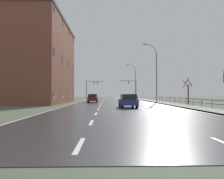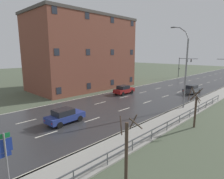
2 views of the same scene
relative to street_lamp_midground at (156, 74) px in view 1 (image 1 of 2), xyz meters
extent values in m
cube|color=#4C5642|center=(-7.44, 12.91, -5.31)|extent=(160.00, 160.00, 0.12)
cube|color=#303033|center=(-7.44, 24.91, -5.24)|extent=(14.00, 120.00, 0.02)
cube|color=beige|center=(-9.77, -33.09, -5.23)|extent=(0.16, 2.20, 0.01)
cube|color=beige|center=(-9.77, -27.69, -5.23)|extent=(0.16, 2.20, 0.01)
cube|color=beige|center=(-9.77, -22.29, -5.23)|extent=(0.16, 2.20, 0.01)
cube|color=beige|center=(-9.77, -16.89, -5.23)|extent=(0.16, 2.20, 0.01)
cube|color=beige|center=(-9.77, -11.49, -5.23)|extent=(0.16, 2.20, 0.01)
cube|color=beige|center=(-9.77, -6.09, -5.23)|extent=(0.16, 2.20, 0.01)
cube|color=beige|center=(-9.77, -0.69, -5.23)|extent=(0.16, 2.20, 0.01)
cube|color=beige|center=(-9.77, 4.71, -5.23)|extent=(0.16, 2.20, 0.01)
cube|color=beige|center=(-9.77, 10.11, -5.23)|extent=(0.16, 2.20, 0.01)
cube|color=beige|center=(-9.77, 15.51, -5.23)|extent=(0.16, 2.20, 0.01)
cube|color=beige|center=(-9.77, 20.91, -5.23)|extent=(0.16, 2.20, 0.01)
cube|color=beige|center=(-9.77, 26.31, -5.23)|extent=(0.16, 2.20, 0.01)
cube|color=beige|center=(-9.77, 31.71, -5.23)|extent=(0.16, 2.20, 0.01)
cube|color=beige|center=(-9.77, 37.11, -5.23)|extent=(0.16, 2.20, 0.01)
cube|color=beige|center=(-9.77, 42.51, -5.23)|extent=(0.16, 2.20, 0.01)
cube|color=beige|center=(-9.77, 47.91, -5.23)|extent=(0.16, 2.20, 0.01)
cube|color=beige|center=(-9.77, 53.31, -5.23)|extent=(0.16, 2.20, 0.01)
cube|color=beige|center=(-9.77, 58.71, -5.23)|extent=(0.16, 2.20, 0.01)
cube|color=beige|center=(-9.77, 64.11, -5.23)|extent=(0.16, 2.20, 0.01)
cube|color=beige|center=(-9.77, 69.51, -5.23)|extent=(0.16, 2.20, 0.01)
cube|color=beige|center=(-9.77, 74.91, -5.23)|extent=(0.16, 2.20, 0.01)
cube|color=beige|center=(-9.77, 80.31, -5.23)|extent=(0.16, 2.20, 0.01)
cube|color=beige|center=(-5.11, -27.69, -5.23)|extent=(0.16, 2.20, 0.01)
cube|color=beige|center=(-5.11, -22.29, -5.23)|extent=(0.16, 2.20, 0.01)
cube|color=beige|center=(-5.11, -16.89, -5.23)|extent=(0.16, 2.20, 0.01)
cube|color=beige|center=(-5.11, -11.49, -5.23)|extent=(0.16, 2.20, 0.01)
cube|color=beige|center=(-5.11, -6.09, -5.23)|extent=(0.16, 2.20, 0.01)
cube|color=beige|center=(-5.11, -0.69, -5.23)|extent=(0.16, 2.20, 0.01)
cube|color=beige|center=(-5.11, 4.71, -5.23)|extent=(0.16, 2.20, 0.01)
cube|color=beige|center=(-5.11, 10.11, -5.23)|extent=(0.16, 2.20, 0.01)
cube|color=beige|center=(-5.11, 15.51, -5.23)|extent=(0.16, 2.20, 0.01)
cube|color=beige|center=(-5.11, 20.91, -5.23)|extent=(0.16, 2.20, 0.01)
cube|color=beige|center=(-5.11, 26.31, -5.23)|extent=(0.16, 2.20, 0.01)
cube|color=beige|center=(-5.11, 31.71, -5.23)|extent=(0.16, 2.20, 0.01)
cube|color=beige|center=(-5.11, 37.11, -5.23)|extent=(0.16, 2.20, 0.01)
cube|color=beige|center=(-5.11, 42.51, -5.23)|extent=(0.16, 2.20, 0.01)
cube|color=beige|center=(-5.11, 47.91, -5.23)|extent=(0.16, 2.20, 0.01)
cube|color=beige|center=(-5.11, 53.31, -5.23)|extent=(0.16, 2.20, 0.01)
cube|color=beige|center=(-5.11, 58.71, -5.23)|extent=(0.16, 2.20, 0.01)
cube|color=beige|center=(-5.11, 64.11, -5.23)|extent=(0.16, 2.20, 0.01)
cube|color=beige|center=(-5.11, 69.51, -5.23)|extent=(0.16, 2.20, 0.01)
cube|color=beige|center=(-5.11, 74.91, -5.23)|extent=(0.16, 2.20, 0.01)
cube|color=beige|center=(-5.11, 80.31, -5.23)|extent=(0.16, 2.20, 0.01)
cube|color=beige|center=(-0.59, 24.91, -5.23)|extent=(0.16, 120.00, 0.01)
cube|color=beige|center=(-14.29, 24.91, -5.23)|extent=(0.16, 120.00, 0.01)
cube|color=gray|center=(1.06, 24.91, -5.19)|extent=(3.00, 120.00, 0.12)
cube|color=slate|center=(-0.36, 24.91, -5.19)|extent=(0.16, 120.00, 0.12)
cube|color=#515459|center=(2.41, -11.19, -4.30)|extent=(0.06, 36.66, 0.08)
cube|color=#515459|center=(2.41, -11.19, -4.70)|extent=(0.06, 36.66, 0.08)
cylinder|color=#515459|center=(2.41, -16.43, -4.75)|extent=(0.07, 0.07, 1.00)
cylinder|color=#515459|center=(2.41, -13.81, -4.75)|extent=(0.07, 0.07, 1.00)
cylinder|color=#515459|center=(2.41, -11.19, -4.75)|extent=(0.07, 0.07, 1.00)
cylinder|color=#515459|center=(2.41, -8.57, -4.75)|extent=(0.07, 0.07, 1.00)
cylinder|color=#515459|center=(2.41, -5.95, -4.75)|extent=(0.07, 0.07, 1.00)
cylinder|color=#515459|center=(2.41, -3.34, -4.75)|extent=(0.07, 0.07, 1.00)
cylinder|color=#515459|center=(2.41, -0.72, -4.75)|extent=(0.07, 0.07, 1.00)
cylinder|color=#515459|center=(2.41, 1.90, -4.75)|extent=(0.07, 0.07, 1.00)
cylinder|color=#515459|center=(2.41, 4.52, -4.75)|extent=(0.07, 0.07, 1.00)
cylinder|color=#515459|center=(2.41, 7.14, -4.75)|extent=(0.07, 0.07, 1.00)
cylinder|color=slate|center=(0.16, 0.00, -0.71)|extent=(0.20, 0.20, 9.08)
cylinder|color=slate|center=(-0.04, 0.00, 4.27)|extent=(0.51, 0.11, 0.93)
cylinder|color=slate|center=(-0.65, 0.00, 4.99)|extent=(0.86, 0.11, 0.65)
cylinder|color=slate|center=(-1.53, 0.00, 5.35)|extent=(0.98, 0.11, 0.28)
cube|color=#333335|center=(-2.01, 0.00, 5.39)|extent=(0.56, 0.24, 0.12)
cylinder|color=slate|center=(0.16, 29.01, -0.76)|extent=(0.20, 0.20, 8.98)
cylinder|color=slate|center=(-0.07, 29.01, 4.22)|extent=(0.56, 0.11, 1.03)
cylinder|color=slate|center=(-0.74, 29.01, 5.02)|extent=(0.95, 0.11, 0.71)
cylinder|color=slate|center=(-1.72, 29.01, 5.43)|extent=(1.09, 0.11, 0.30)
cube|color=#333335|center=(-2.25, 29.01, 5.47)|extent=(0.56, 0.24, 0.12)
cylinder|color=#38383A|center=(0.46, 30.22, -2.26)|extent=(0.18, 0.18, 5.98)
cylinder|color=#38383A|center=(-2.19, 30.22, 0.47)|extent=(5.30, 0.12, 0.12)
cube|color=black|center=(-1.92, 30.22, -0.08)|extent=(0.20, 0.28, 0.80)
sphere|color=#2D2D2D|center=(-1.92, 30.07, 0.18)|extent=(0.14, 0.14, 0.14)
sphere|color=#F2AD19|center=(-1.92, 30.07, -0.08)|extent=(0.14, 0.14, 0.14)
sphere|color=#2D2D2D|center=(-1.92, 30.07, -0.34)|extent=(0.14, 0.14, 0.14)
cube|color=black|center=(0.24, 30.17, -2.65)|extent=(0.18, 0.12, 0.32)
cylinder|color=#38383A|center=(-15.34, 30.96, -2.31)|extent=(0.18, 0.18, 5.89)
cylinder|color=#38383A|center=(-12.60, 30.96, 0.39)|extent=(5.48, 0.12, 0.12)
cube|color=black|center=(-12.87, 30.96, -0.16)|extent=(0.20, 0.28, 0.80)
sphere|color=red|center=(-12.87, 30.81, 0.10)|extent=(0.14, 0.14, 0.14)
sphere|color=#2D2D2D|center=(-12.87, 30.81, -0.16)|extent=(0.14, 0.14, 0.14)
sphere|color=#2D2D2D|center=(-12.87, 30.81, -0.42)|extent=(0.14, 0.14, 0.14)
cube|color=black|center=(-11.78, 30.96, -0.16)|extent=(0.20, 0.28, 0.80)
sphere|color=red|center=(-11.78, 30.81, 0.10)|extent=(0.14, 0.14, 0.14)
sphere|color=#2D2D2D|center=(-11.78, 30.81, -0.16)|extent=(0.14, 0.14, 0.14)
sphere|color=#2D2D2D|center=(-11.78, 30.81, -0.42)|extent=(0.14, 0.14, 0.14)
cube|color=black|center=(-15.12, 30.91, -2.65)|extent=(0.18, 0.12, 0.32)
cube|color=maroon|center=(-11.47, 1.22, -4.60)|extent=(1.82, 4.12, 0.64)
cube|color=black|center=(-11.47, 0.97, -3.98)|extent=(1.59, 2.02, 0.60)
cube|color=slate|center=(-11.48, 1.92, -4.00)|extent=(1.40, 0.10, 0.51)
cylinder|color=black|center=(-10.68, 2.51, -4.92)|extent=(0.23, 0.66, 0.66)
cylinder|color=black|center=(-12.30, 2.48, -4.92)|extent=(0.23, 0.66, 0.66)
cylinder|color=black|center=(-10.64, -0.04, -4.92)|extent=(0.23, 0.66, 0.66)
cylinder|color=black|center=(-12.26, -0.06, -4.92)|extent=(0.23, 0.66, 0.66)
cube|color=red|center=(-12.10, -0.81, -4.60)|extent=(0.16, 0.04, 0.14)
cube|color=red|center=(-10.78, -0.80, -4.60)|extent=(0.16, 0.04, 0.14)
cube|color=navy|center=(-6.42, -14.08, -4.60)|extent=(2.00, 4.20, 0.64)
cube|color=black|center=(-6.41, -14.33, -3.98)|extent=(1.67, 2.09, 0.60)
cube|color=slate|center=(-6.46, -13.38, -4.00)|extent=(1.41, 0.16, 0.51)
cylinder|color=black|center=(-5.69, -12.76, -4.92)|extent=(0.26, 0.67, 0.66)
cylinder|color=black|center=(-7.31, -12.86, -4.92)|extent=(0.26, 0.67, 0.66)
cylinder|color=black|center=(-5.54, -15.30, -4.92)|extent=(0.26, 0.67, 0.66)
cylinder|color=black|center=(-7.16, -15.39, -4.92)|extent=(0.26, 0.67, 0.66)
cube|color=red|center=(-6.96, -16.14, -4.60)|extent=(0.16, 0.05, 0.14)
cube|color=red|center=(-5.64, -16.07, -4.60)|extent=(0.16, 0.05, 0.14)
cube|color=#474C51|center=(-2.88, 10.37, -4.60)|extent=(1.94, 4.18, 0.64)
cube|color=black|center=(-2.89, 10.12, -3.98)|extent=(1.65, 2.07, 0.60)
cube|color=slate|center=(-2.84, 11.06, -4.00)|extent=(1.41, 0.14, 0.51)
cylinder|color=black|center=(-2.01, 11.60, -4.92)|extent=(0.25, 0.67, 0.66)
cylinder|color=black|center=(-3.63, 11.67, -4.92)|extent=(0.25, 0.67, 0.66)
cylinder|color=black|center=(-2.12, 9.06, -4.92)|extent=(0.25, 0.67, 0.66)
cylinder|color=black|center=(-3.74, 9.13, -4.92)|extent=(0.25, 0.67, 0.66)
cube|color=red|center=(-3.63, 8.37, -4.60)|extent=(0.16, 0.05, 0.14)
cube|color=red|center=(-2.31, 8.31, -4.60)|extent=(0.16, 0.05, 0.14)
cube|color=brown|center=(-21.95, -0.02, 1.81)|extent=(11.44, 20.68, 14.13)
cube|color=#4C4742|center=(-21.95, -0.02, 9.12)|extent=(11.67, 21.09, 0.50)
cube|color=#282D38|center=(-16.21, -9.16, -3.85)|extent=(0.04, 0.90, 1.10)
cube|color=#282D38|center=(-16.21, -3.06, -3.85)|extent=(0.04, 0.90, 1.10)
cube|color=#282D38|center=(-16.21, 3.03, -3.85)|extent=(0.04, 0.90, 1.10)
cube|color=#282D38|center=(-16.21, 9.12, -3.85)|extent=(0.04, 0.90, 1.10)
cube|color=#282D38|center=(-16.21, -9.16, 2.21)|extent=(0.04, 0.90, 1.10)
cube|color=#282D38|center=(-16.21, -3.06, 2.21)|extent=(0.04, 0.90, 1.10)
cube|color=#282D38|center=(-16.21, 3.03, 2.21)|extent=(0.04, 0.90, 1.10)
cube|color=#282D38|center=(-16.21, 9.12, 2.21)|extent=(0.04, 0.90, 1.10)
cube|color=#282D38|center=(-16.21, -9.16, 8.27)|extent=(0.04, 0.90, 1.10)
cube|color=#282D38|center=(-16.21, -3.06, 8.27)|extent=(0.04, 0.90, 1.10)
cube|color=#282D38|center=(-16.21, 3.03, 8.27)|extent=(0.04, 0.90, 1.10)
cube|color=#282D38|center=(-16.21, 9.12, 8.27)|extent=(0.04, 0.90, 1.10)
cylinder|color=#423328|center=(3.83, -5.67, -3.71)|extent=(0.20, 0.20, 3.09)
cylinder|color=#423328|center=(3.93, -6.07, -1.90)|extent=(0.86, 0.28, 1.03)
cylinder|color=#423328|center=(3.87, -6.09, -1.85)|extent=(0.90, 0.16, 1.57)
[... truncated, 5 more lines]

